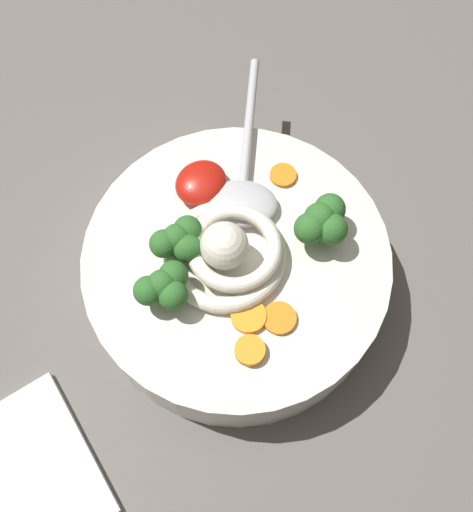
# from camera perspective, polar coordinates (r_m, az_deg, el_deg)

# --- Properties ---
(table_slab) EXTENTS (1.20, 1.20, 0.03)m
(table_slab) POSITION_cam_1_polar(r_m,az_deg,el_deg) (0.55, 3.61, -4.44)
(table_slab) COLOR #5B5651
(table_slab) RESTS_ON ground
(soup_bowl) EXTENTS (0.25, 0.25, 0.06)m
(soup_bowl) POSITION_cam_1_polar(r_m,az_deg,el_deg) (0.51, 0.00, -1.41)
(soup_bowl) COLOR silver
(soup_bowl) RESTS_ON table_slab
(noodle_pile) EXTENTS (0.11, 0.11, 0.04)m
(noodle_pile) POSITION_cam_1_polar(r_m,az_deg,el_deg) (0.47, -0.89, 0.48)
(noodle_pile) COLOR silver
(noodle_pile) RESTS_ON soup_bowl
(soup_spoon) EXTENTS (0.16, 0.13, 0.02)m
(soup_spoon) POSITION_cam_1_polar(r_m,az_deg,el_deg) (0.50, 0.58, 6.40)
(soup_spoon) COLOR #B7B7BC
(soup_spoon) RESTS_ON soup_bowl
(chili_sauce_dollop) EXTENTS (0.05, 0.04, 0.02)m
(chili_sauce_dollop) POSITION_cam_1_polar(r_m,az_deg,el_deg) (0.50, -3.41, 6.96)
(chili_sauce_dollop) COLOR #B2190F
(chili_sauce_dollop) RESTS_ON soup_bowl
(broccoli_floret_near_spoon) EXTENTS (0.04, 0.04, 0.04)m
(broccoli_floret_near_spoon) POSITION_cam_1_polar(r_m,az_deg,el_deg) (0.45, -6.90, -2.89)
(broccoli_floret_near_spoon) COLOR #7A9E60
(broccoli_floret_near_spoon) RESTS_ON soup_bowl
(broccoli_floret_left) EXTENTS (0.05, 0.04, 0.04)m
(broccoli_floret_left) POSITION_cam_1_polar(r_m,az_deg,el_deg) (0.47, 8.06, 3.38)
(broccoli_floret_left) COLOR #7A9E60
(broccoli_floret_left) RESTS_ON soup_bowl
(broccoli_floret_center) EXTENTS (0.04, 0.04, 0.04)m
(broccoli_floret_center) POSITION_cam_1_polar(r_m,az_deg,el_deg) (0.47, -5.51, 1.53)
(broccoli_floret_center) COLOR #7A9E60
(broccoli_floret_center) RESTS_ON soup_bowl
(carrot_slice_right) EXTENTS (0.03, 0.03, 0.01)m
(carrot_slice_right) POSITION_cam_1_polar(r_m,az_deg,el_deg) (0.46, 1.15, -5.73)
(carrot_slice_right) COLOR orange
(carrot_slice_right) RESTS_ON soup_bowl
(carrot_slice_front) EXTENTS (0.02, 0.02, 0.00)m
(carrot_slice_front) POSITION_cam_1_polar(r_m,az_deg,el_deg) (0.52, 4.45, 7.67)
(carrot_slice_front) COLOR orange
(carrot_slice_front) RESTS_ON soup_bowl
(carrot_slice_rear) EXTENTS (0.02, 0.02, 0.01)m
(carrot_slice_rear) POSITION_cam_1_polar(r_m,az_deg,el_deg) (0.45, 1.28, -8.97)
(carrot_slice_rear) COLOR orange
(carrot_slice_rear) RESTS_ON soup_bowl
(carrot_slice_far) EXTENTS (0.03, 0.03, 0.00)m
(carrot_slice_far) POSITION_cam_1_polar(r_m,az_deg,el_deg) (0.46, 4.09, -5.92)
(carrot_slice_far) COLOR orange
(carrot_slice_far) RESTS_ON soup_bowl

